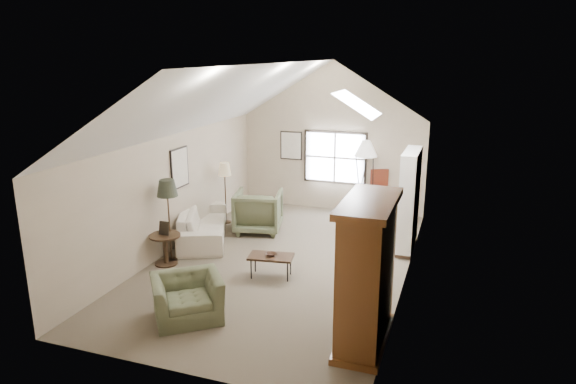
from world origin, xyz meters
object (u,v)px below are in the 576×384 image
(sofa, at_px, (203,223))
(armchair_far, at_px, (258,211))
(side_chair, at_px, (381,194))
(coffee_table, at_px, (271,266))
(side_table, at_px, (166,249))
(armoire, at_px, (367,273))
(armchair_near, at_px, (187,298))

(sofa, xyz_separation_m, armchair_far, (1.02, 0.87, 0.13))
(armchair_far, xyz_separation_m, side_chair, (2.59, 2.08, 0.11))
(coffee_table, bearing_deg, sofa, 146.88)
(coffee_table, bearing_deg, side_chair, 72.88)
(coffee_table, distance_m, side_table, 2.25)
(armchair_far, bearing_deg, side_chair, -154.11)
(armoire, relative_size, coffee_table, 2.60)
(armoire, bearing_deg, sofa, 144.33)
(sofa, relative_size, side_chair, 2.05)
(armchair_near, bearing_deg, sofa, 76.37)
(armchair_far, bearing_deg, sofa, 27.51)
(sofa, xyz_separation_m, side_chair, (3.61, 2.96, 0.25))
(armchair_near, xyz_separation_m, coffee_table, (0.71, 1.93, -0.14))
(armoire, xyz_separation_m, armchair_near, (-2.85, -0.25, -0.75))
(coffee_table, xyz_separation_m, side_chair, (1.36, 4.42, 0.40))
(armchair_near, distance_m, side_chair, 6.68)
(armoire, relative_size, armchair_far, 1.99)
(coffee_table, height_order, side_chair, side_chair)
(armoire, distance_m, sofa, 5.44)
(side_table, distance_m, side_chair, 5.82)
(armoire, distance_m, armchair_near, 2.95)
(armoire, distance_m, coffee_table, 2.86)
(armchair_near, relative_size, side_table, 1.72)
(armchair_far, relative_size, coffee_table, 1.31)
(sofa, height_order, side_table, sofa)
(side_table, relative_size, side_chair, 0.51)
(armoire, relative_size, side_table, 3.48)
(side_table, height_order, side_chair, side_chair)
(sofa, relative_size, side_table, 3.99)
(armoire, bearing_deg, side_table, 160.59)
(armoire, relative_size, sofa, 0.87)
(armoire, distance_m, side_chair, 6.17)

